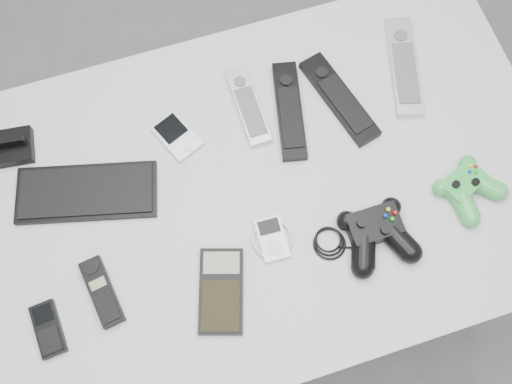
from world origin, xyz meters
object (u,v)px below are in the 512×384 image
object	(u,v)px
remote_black_b	(339,98)
controller_green	(468,187)
controller_black	(377,232)
desk	(268,197)
remote_black_a	(289,110)
mobile_phone	(48,329)
remote_silver_b	(404,66)
calculator	(221,291)
pda_keyboard	(87,192)
cordless_handset	(102,292)
remote_silver_a	(248,105)
mp3_player	(272,239)
pda	(177,136)

from	to	relation	value
remote_black_b	controller_green	xyz separation A→B (m)	(0.17, -0.27, 0.01)
controller_black	remote_black_b	bearing A→B (deg)	83.14
desk	remote_black_b	xyz separation A→B (m)	(0.21, 0.14, 0.08)
remote_black_a	mobile_phone	world-z (taller)	remote_black_a
remote_silver_b	controller_green	size ratio (longest dim) A/B	1.85
calculator	pda_keyboard	bearing A→B (deg)	143.94
controller_green	remote_black_a	bearing A→B (deg)	111.95
mobile_phone	controller_black	xyz separation A→B (m)	(0.65, -0.02, 0.02)
controller_black	controller_green	world-z (taller)	controller_black
controller_green	cordless_handset	bearing A→B (deg)	154.70
remote_black_a	calculator	size ratio (longest dim) A/B	1.38
desk	remote_silver_a	bearing A→B (deg)	85.74
mp3_player	controller_black	size ratio (longest dim) A/B	0.36
pda_keyboard	mobile_phone	bearing A→B (deg)	-103.07
remote_silver_a	pda	bearing A→B (deg)	-172.41
calculator	remote_black_a	bearing A→B (deg)	70.19
cordless_handset	calculator	size ratio (longest dim) A/B	0.83
remote_silver_a	controller_black	distance (m)	0.38
mp3_player	controller_green	distance (m)	0.41
remote_black_b	mobile_phone	world-z (taller)	remote_black_b
cordless_handset	controller_black	size ratio (longest dim) A/B	0.56
controller_green	remote_silver_b	bearing A→B (deg)	68.36
pda	remote_silver_b	size ratio (longest dim) A/B	0.41
controller_black	remote_silver_a	bearing A→B (deg)	114.00
remote_black_a	calculator	xyz separation A→B (m)	(-0.25, -0.32, -0.00)
pda_keyboard	cordless_handset	size ratio (longest dim) A/B	2.07
calculator	remote_silver_a	bearing A→B (deg)	82.75
pda_keyboard	calculator	xyz separation A→B (m)	(0.20, -0.28, -0.00)
pda	remote_silver_b	bearing A→B (deg)	-22.16
desk	mobile_phone	world-z (taller)	mobile_phone
cordless_handset	controller_green	xyz separation A→B (m)	(0.75, -0.02, 0.01)
remote_silver_a	mobile_phone	bearing A→B (deg)	-146.54
remote_black_a	pda_keyboard	bearing A→B (deg)	-161.21
remote_black_b	mp3_player	size ratio (longest dim) A/B	2.63
remote_silver_b	mp3_player	world-z (taller)	remote_silver_b
mp3_player	mobile_phone	bearing A→B (deg)	-172.65
pda	remote_black_a	distance (m)	0.24
pda	remote_black_a	world-z (taller)	remote_black_a
remote_silver_b	calculator	xyz separation A→B (m)	(-0.52, -0.35, -0.00)
remote_silver_a	desk	bearing A→B (deg)	-94.62
mp3_player	controller_green	xyz separation A→B (m)	(0.41, -0.02, 0.01)
remote_silver_b	controller_black	world-z (taller)	controller_black
desk	remote_black_b	size ratio (longest dim) A/B	5.20
remote_silver_a	remote_black_a	world-z (taller)	remote_black_a
cordless_handset	mp3_player	world-z (taller)	cordless_handset
calculator	remote_silver_b	bearing A→B (deg)	51.51
mobile_phone	desk	bearing A→B (deg)	12.77
remote_black_a	remote_silver_b	distance (m)	0.27
desk	cordless_handset	bearing A→B (deg)	-163.18
mobile_phone	remote_black_b	bearing A→B (deg)	18.35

